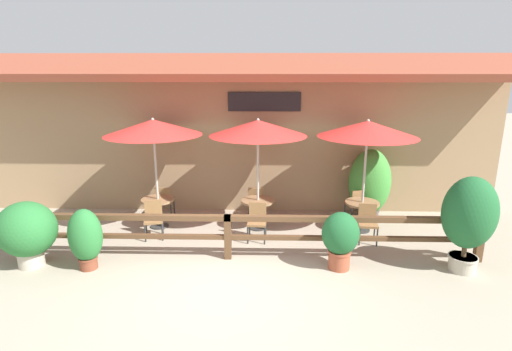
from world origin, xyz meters
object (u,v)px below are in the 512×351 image
object	(u,v)px
patio_umbrella_far	(368,129)
chair_near_wallside	(164,200)
chair_near_streetside	(154,217)
patio_umbrella_middle	(258,128)
chair_middle_streetside	(257,220)
patio_umbrella_near	(153,127)
potted_plant_tall_tropical	(370,183)
dining_table_near	(158,205)
potted_plant_small_flowering	(86,237)
potted_plant_corner_fern	(340,237)
potted_plant_entrance_palm	(27,231)
dining_table_middle	(258,206)
chair_middle_wallside	(256,201)
chair_far_wallside	(356,203)
potted_plant_broad_leaf	(469,216)
chair_far_streetside	(368,221)
dining_table_far	(362,208)

from	to	relation	value
patio_umbrella_far	chair_near_wallside	bearing A→B (deg)	171.49
patio_umbrella_far	chair_near_streetside	bearing A→B (deg)	-174.12
patio_umbrella_middle	chair_middle_streetside	world-z (taller)	patio_umbrella_middle
patio_umbrella_near	potted_plant_tall_tropical	xyz separation A→B (m)	(5.37, 0.82, -1.57)
dining_table_near	potted_plant_small_flowering	size ratio (longest dim) A/B	0.66
patio_umbrella_far	potted_plant_corner_fern	world-z (taller)	patio_umbrella_far
patio_umbrella_far	potted_plant_entrance_palm	size ratio (longest dim) A/B	2.03
patio_umbrella_far	patio_umbrella_near	bearing A→B (deg)	178.62
dining_table_middle	potted_plant_corner_fern	distance (m)	2.61
dining_table_middle	chair_middle_wallside	world-z (taller)	chair_middle_wallside
chair_far_wallside	potted_plant_small_flowering	size ratio (longest dim) A/B	0.69
chair_far_wallside	potted_plant_small_flowering	distance (m)	6.42
patio_umbrella_middle	potted_plant_broad_leaf	world-z (taller)	patio_umbrella_middle
chair_far_streetside	potted_plant_entrance_palm	xyz separation A→B (m)	(-7.00, -1.37, 0.26)
chair_near_streetside	dining_table_far	world-z (taller)	chair_near_streetside
patio_umbrella_middle	dining_table_near	bearing A→B (deg)	179.29
patio_umbrella_near	chair_middle_streetside	distance (m)	3.26
chair_near_wallside	potted_plant_entrance_palm	xyz separation A→B (m)	(-2.02, -2.73, 0.26)
dining_table_far	potted_plant_corner_fern	size ratio (longest dim) A/B	0.70
potted_plant_entrance_palm	potted_plant_broad_leaf	world-z (taller)	potted_plant_broad_leaf
potted_plant_corner_fern	potted_plant_entrance_palm	distance (m)	6.14
dining_table_far	chair_middle_streetside	bearing A→B (deg)	-166.62
patio_umbrella_near	potted_plant_broad_leaf	world-z (taller)	patio_umbrella_near
dining_table_near	potted_plant_tall_tropical	distance (m)	5.44
chair_near_streetside	chair_far_streetside	bearing A→B (deg)	-14.26
chair_near_streetside	potted_plant_broad_leaf	world-z (taller)	potted_plant_broad_leaf
chair_far_streetside	potted_plant_tall_tropical	bearing A→B (deg)	81.61
chair_near_streetside	patio_umbrella_middle	size ratio (longest dim) A/B	0.32
chair_middle_wallside	potted_plant_corner_fern	size ratio (longest dim) A/B	0.74
chair_middle_streetside	potted_plant_broad_leaf	size ratio (longest dim) A/B	0.45
dining_table_near	chair_near_streetside	distance (m)	0.64
chair_near_wallside	chair_far_wallside	bearing A→B (deg)	177.92
chair_middle_streetside	chair_middle_wallside	bearing A→B (deg)	95.76
patio_umbrella_middle	potted_plant_broad_leaf	xyz separation A→B (m)	(4.04, -2.06, -1.37)
dining_table_middle	chair_middle_streetside	bearing A→B (deg)	-90.20
patio_umbrella_far	potted_plant_corner_fern	size ratio (longest dim) A/B	2.33
dining_table_far	potted_plant_small_flowering	size ratio (longest dim) A/B	0.66
chair_middle_streetside	chair_far_streetside	size ratio (longest dim) A/B	1.00
patio_umbrella_near	potted_plant_corner_fern	xyz separation A→B (m)	(4.11, -2.06, -1.84)
potted_plant_tall_tropical	chair_middle_streetside	bearing A→B (deg)	-152.18
dining_table_far	potted_plant_small_flowering	world-z (taller)	potted_plant_small_flowering
patio_umbrella_middle	dining_table_far	xyz separation A→B (m)	(2.51, -0.09, -1.91)
patio_umbrella_near	potted_plant_tall_tropical	bearing A→B (deg)	8.64
chair_far_wallside	potted_plant_tall_tropical	world-z (taller)	potted_plant_tall_tropical
potted_plant_entrance_palm	potted_plant_broad_leaf	size ratio (longest dim) A/B	0.70
chair_middle_streetside	chair_middle_wallside	world-z (taller)	same
patio_umbrella_middle	chair_far_streetside	world-z (taller)	patio_umbrella_middle
dining_table_middle	chair_middle_streetside	xyz separation A→B (m)	(-0.00, -0.69, -0.10)
dining_table_far	chair_far_wallside	size ratio (longest dim) A/B	0.94
patio_umbrella_far	chair_middle_wallside	bearing A→B (deg)	163.13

